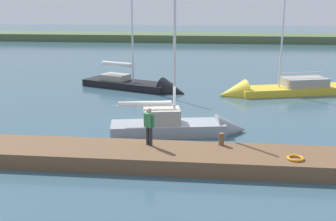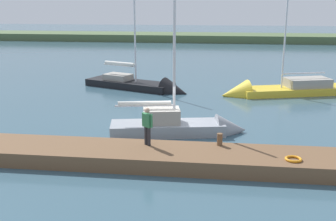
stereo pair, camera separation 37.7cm
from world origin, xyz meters
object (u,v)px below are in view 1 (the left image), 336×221
object	(u,v)px
person_on_dock	(149,124)
mooring_post_near	(221,139)
sailboat_inner_slip	(275,91)
sailboat_far_left	(185,129)
sailboat_outer_mooring	(141,88)
life_ring_buoy	(295,158)

from	to	relation	value
person_on_dock	mooring_post_near	bearing A→B (deg)	-44.85
sailboat_inner_slip	sailboat_far_left	bearing A→B (deg)	42.86
sailboat_far_left	sailboat_inner_slip	xyz separation A→B (m)	(-5.90, -10.07, -0.05)
sailboat_outer_mooring	person_on_dock	world-z (taller)	sailboat_outer_mooring
mooring_post_near	person_on_dock	size ratio (longest dim) A/B	0.32
mooring_post_near	person_on_dock	world-z (taller)	person_on_dock
mooring_post_near	sailboat_far_left	size ratio (longest dim) A/B	0.07
life_ring_buoy	mooring_post_near	bearing A→B (deg)	-25.85
mooring_post_near	sailboat_inner_slip	size ratio (longest dim) A/B	0.04
life_ring_buoy	sailboat_outer_mooring	size ratio (longest dim) A/B	0.07
mooring_post_near	sailboat_far_left	bearing A→B (deg)	-62.25
person_on_dock	life_ring_buoy	bearing A→B (deg)	-61.22
mooring_post_near	life_ring_buoy	world-z (taller)	mooring_post_near
person_on_dock	sailboat_far_left	bearing A→B (deg)	19.44
sailboat_inner_slip	sailboat_outer_mooring	world-z (taller)	sailboat_inner_slip
mooring_post_near	person_on_dock	bearing A→B (deg)	6.43
mooring_post_near	sailboat_inner_slip	xyz separation A→B (m)	(-4.12, -13.45, -0.68)
life_ring_buoy	sailboat_far_left	distance (m)	6.68
sailboat_far_left	sailboat_inner_slip	distance (m)	11.67
sailboat_outer_mooring	mooring_post_near	bearing A→B (deg)	-44.98
sailboat_far_left	mooring_post_near	bearing A→B (deg)	-73.37
sailboat_outer_mooring	person_on_dock	distance (m)	14.75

